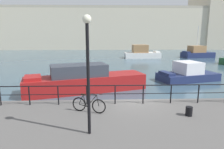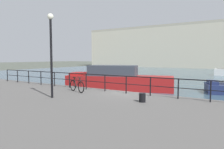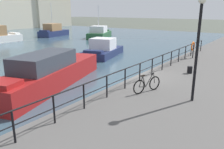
# 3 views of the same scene
# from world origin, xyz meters

# --- Properties ---
(ground_plane) EXTENTS (240.00, 240.00, 0.00)m
(ground_plane) POSITION_xyz_m (0.00, 0.00, 0.00)
(ground_plane) COLOR #4C5147
(water_basin) EXTENTS (80.00, 60.00, 0.01)m
(water_basin) POSITION_xyz_m (0.00, 30.20, 0.01)
(water_basin) COLOR #385160
(water_basin) RESTS_ON ground_plane
(harbor_building) EXTENTS (79.05, 15.79, 17.36)m
(harbor_building) POSITION_xyz_m (6.60, 54.14, 6.40)
(harbor_building) COLOR beige
(harbor_building) RESTS_ON ground_plane
(moored_green_narrowboat) EXTENTS (6.43, 3.66, 6.00)m
(moored_green_narrowboat) POSITION_xyz_m (16.25, 27.32, 0.90)
(moored_green_narrowboat) COLOR navy
(moored_green_narrowboat) RESTS_ON water_basin
(moored_harbor_tender) EXTENTS (6.78, 2.87, 2.51)m
(moored_harbor_tender) POSITION_xyz_m (5.28, 27.00, 0.96)
(moored_harbor_tender) COLOR white
(moored_harbor_tender) RESTS_ON water_basin
(moored_small_launch) EXTENTS (6.27, 4.11, 1.86)m
(moored_small_launch) POSITION_xyz_m (6.36, 7.86, 0.68)
(moored_small_launch) COLOR navy
(moored_small_launch) RESTS_ON water_basin
(moored_white_yacht) EXTENTS (9.81, 5.11, 2.17)m
(moored_white_yacht) POSITION_xyz_m (-3.46, 4.44, 0.88)
(moored_white_yacht) COLOR maroon
(moored_white_yacht) RESTS_ON water_basin
(quay_railing) EXTENTS (23.36, 0.07, 1.08)m
(quay_railing) POSITION_xyz_m (-0.47, -0.75, 1.46)
(quay_railing) COLOR black
(quay_railing) RESTS_ON quay_promenade
(parked_bicycle) EXTENTS (1.69, 0.63, 0.98)m
(parked_bicycle) POSITION_xyz_m (-2.61, -1.91, 1.11)
(parked_bicycle) COLOR black
(parked_bicycle) RESTS_ON quay_promenade
(mooring_bollard) EXTENTS (0.32, 0.32, 0.44)m
(mooring_bollard) POSITION_xyz_m (2.16, -2.52, 0.94)
(mooring_bollard) COLOR black
(mooring_bollard) RESTS_ON quay_promenade
(quay_lamp_post) EXTENTS (0.32, 0.32, 4.47)m
(quay_lamp_post) POSITION_xyz_m (-2.42, -4.09, 3.60)
(quay_lamp_post) COLOR black
(quay_lamp_post) RESTS_ON quay_promenade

